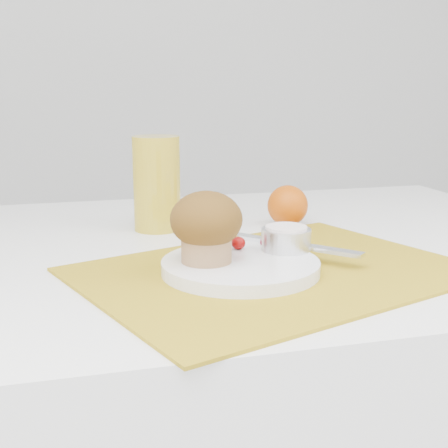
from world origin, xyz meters
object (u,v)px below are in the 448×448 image
object	(u,v)px
juice_glass	(157,184)
muffin	(206,225)
plate	(240,266)
orange	(288,206)

from	to	relation	value
juice_glass	muffin	world-z (taller)	juice_glass
plate	orange	world-z (taller)	orange
juice_glass	orange	bearing A→B (deg)	-7.34
muffin	juice_glass	bearing A→B (deg)	93.68
orange	muffin	bearing A→B (deg)	-129.43
orange	muffin	xyz separation A→B (m)	(-0.20, -0.25, 0.03)
orange	muffin	distance (m)	0.32
orange	muffin	size ratio (longest dim) A/B	0.77
juice_glass	plate	bearing A→B (deg)	-77.84
orange	plate	bearing A→B (deg)	-122.30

